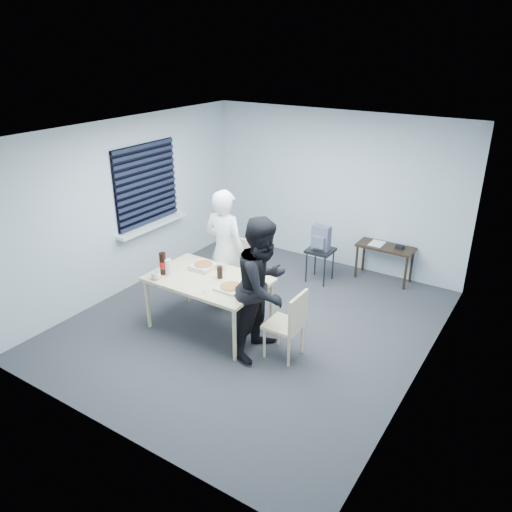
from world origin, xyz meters
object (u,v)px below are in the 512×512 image
Objects in this scene: chair_right at (290,321)px; backpack at (321,238)px; mug_a at (156,276)px; person_white at (225,250)px; chair_far at (240,264)px; dining_table at (208,282)px; soda_bottle at (163,264)px; person_black at (263,287)px; side_table at (385,250)px; stool at (320,255)px; mug_b at (222,267)px.

backpack is at bearing 106.67° from chair_right.
person_white is at bearing 69.21° from mug_a.
backpack is at bearing 64.94° from mug_a.
chair_right is at bearing 155.87° from person_white.
dining_table is at bearing -79.11° from chair_far.
chair_far is 2.95× the size of soda_bottle.
person_black is 5.88× the size of soda_bottle.
mug_a is at bearing -104.52° from chair_far.
dining_table is 0.91m from person_black.
dining_table is at bearing -110.52° from backpack.
person_black is 14.39× the size of mug_a.
backpack is 3.19× the size of mug_a.
side_table is (1.46, 2.70, -0.18)m from dining_table.
person_white is at bearing 57.53° from person_black.
backpack is at bearing 62.78° from soda_bottle.
person_white is at bearing -117.61° from stool.
person_black is at bearing -173.89° from chair_right.
chair_far is 1.76m from chair_right.
soda_bottle is (-1.46, -0.16, 0.01)m from person_black.
side_table is (0.22, 2.72, 0.00)m from chair_right.
mug_a is (-1.43, -0.33, -0.09)m from person_black.
person_black is (1.05, -0.67, 0.00)m from person_white.
chair_right reaches higher than stool.
mug_b is (-0.60, -1.80, 0.35)m from stool.
person_white is 1.68m from backpack.
mug_a reaches higher than side_table.
chair_right is 1.85m from mug_a.
side_table is 3.70m from mug_a.
mug_b is at bearing 165.59° from chair_right.
soda_bottle reaches higher than backpack.
mug_a is at bearing -128.87° from mug_b.
stool is 2.64m from soda_bottle.
person_white is 4.50× the size of backpack.
mug_a is at bearing -81.36° from soda_bottle.
side_table is 2.82m from mug_b.
backpack reaches higher than dining_table.
person_white reaches higher than backpack.
person_white is 17.70× the size of mug_b.
person_black reaches higher than side_table.
chair_right is at bearing -94.64° from side_table.
person_white reaches higher than stool.
person_white is 0.92m from soda_bottle.
person_white reaches higher than dining_table.
person_white is 1.99× the size of side_table.
chair_far and chair_right have the same top height.
chair_right is 0.50× the size of person_white.
chair_right is at bearing 11.69° from mug_a.
backpack is at bearing 71.35° from mug_b.
person_black reaches higher than soda_bottle.
person_black is at bearing -22.04° from mug_b.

